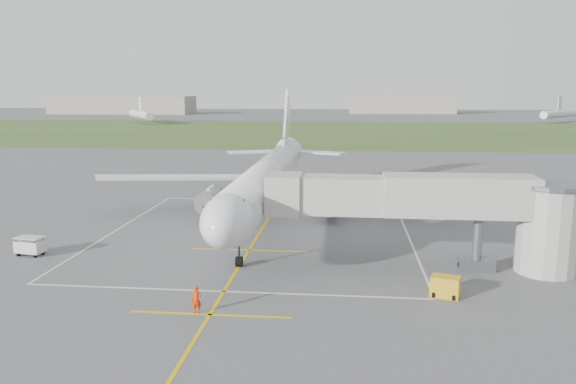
# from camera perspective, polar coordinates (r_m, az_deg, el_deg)

# --- Properties ---
(ground) EXTENTS (700.00, 700.00, 0.00)m
(ground) POSITION_cam_1_polar(r_m,az_deg,el_deg) (57.63, -2.29, -3.16)
(ground) COLOR #505052
(ground) RESTS_ON ground
(grass_strip) EXTENTS (700.00, 120.00, 0.02)m
(grass_strip) POSITION_cam_1_polar(r_m,az_deg,el_deg) (186.13, 3.39, 6.17)
(grass_strip) COLOR #345324
(grass_strip) RESTS_ON ground
(apron_markings) EXTENTS (28.20, 60.00, 0.01)m
(apron_markings) POSITION_cam_1_polar(r_m,az_deg,el_deg) (52.05, -3.20, -4.63)
(apron_markings) COLOR gold
(apron_markings) RESTS_ON ground
(airliner) EXTENTS (38.93, 46.75, 13.52)m
(airliner) POSITION_cam_1_polar(r_m,az_deg,el_deg) (57.50, -2.22, 1.28)
(airliner) COLOR silver
(airliner) RESTS_ON ground
(jet_bridge) EXTENTS (23.40, 5.00, 7.20)m
(jet_bridge) POSITION_cam_1_polar(r_m,az_deg,el_deg) (43.55, 15.95, -1.57)
(jet_bridge) COLOR #ABA49A
(jet_bridge) RESTS_ON ground
(gpu_unit) EXTENTS (2.12, 1.76, 1.38)m
(gpu_unit) POSITION_cam_1_polar(r_m,az_deg,el_deg) (38.80, 15.68, -9.25)
(gpu_unit) COLOR gold
(gpu_unit) RESTS_ON ground
(baggage_cart) EXTENTS (2.40, 1.67, 1.54)m
(baggage_cart) POSITION_cam_1_polar(r_m,az_deg,el_deg) (50.99, -24.71, -4.99)
(baggage_cart) COLOR silver
(baggage_cart) RESTS_ON ground
(ramp_worker_nose) EXTENTS (0.66, 0.48, 1.69)m
(ramp_worker_nose) POSITION_cam_1_polar(r_m,az_deg,el_deg) (35.14, -9.27, -10.79)
(ramp_worker_nose) COLOR red
(ramp_worker_nose) RESTS_ON ground
(ramp_worker_wing) EXTENTS (1.01, 1.08, 1.78)m
(ramp_worker_wing) POSITION_cam_1_polar(r_m,az_deg,el_deg) (58.37, -8.50, -2.19)
(ramp_worker_wing) COLOR #F33007
(ramp_worker_wing) RESTS_ON ground
(distant_hangars) EXTENTS (345.00, 49.00, 12.00)m
(distant_hangars) POSITION_cam_1_polar(r_m,az_deg,el_deg) (321.68, 1.56, 8.84)
(distant_hangars) COLOR gray
(distant_hangars) RESTS_ON ground
(distant_aircraft) EXTENTS (194.23, 52.23, 8.85)m
(distant_aircraft) POSITION_cam_1_polar(r_m,az_deg,el_deg) (236.24, 6.61, 7.86)
(distant_aircraft) COLOR silver
(distant_aircraft) RESTS_ON ground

